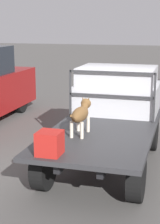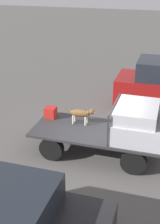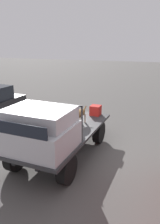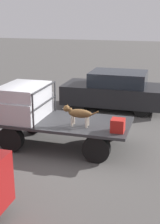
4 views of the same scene
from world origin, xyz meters
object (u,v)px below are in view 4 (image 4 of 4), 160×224
dog (78,113)px  parked_sedan (114,90)px  flatbed_truck (61,127)px  cargo_crate (118,125)px

dog → parked_sedan: (-0.23, -4.65, -0.39)m
dog → parked_sedan: size_ratio=0.26×
dog → flatbed_truck: bearing=-33.2°
cargo_crate → flatbed_truck: bearing=-14.7°
flatbed_truck → dog: (-0.62, 0.31, 0.60)m
flatbed_truck → cargo_crate: size_ratio=11.52×
flatbed_truck → dog: dog is taller
cargo_crate → parked_sedan: parked_sedan is taller
flatbed_truck → parked_sedan: size_ratio=1.00×
dog → parked_sedan: bearing=-99.0°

